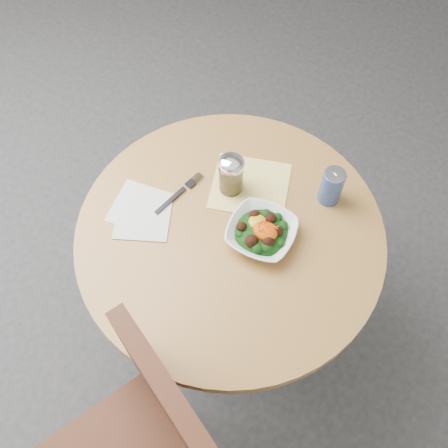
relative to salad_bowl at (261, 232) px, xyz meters
name	(u,v)px	position (x,y,z in m)	size (l,w,h in m)	color
ground	(228,319)	(-0.09, -0.03, -0.78)	(6.00, 6.00, 0.00)	#2C2C2E
table	(229,261)	(-0.09, -0.03, -0.22)	(0.90, 0.90, 0.75)	black
cloth_napkin	(250,186)	(-0.11, 0.14, -0.03)	(0.23, 0.21, 0.00)	yellow
paper_napkins	(141,212)	(-0.34, -0.11, -0.02)	(0.23, 0.22, 0.00)	silver
salad_bowl	(261,232)	(0.00, 0.00, 0.00)	(0.21, 0.21, 0.07)	white
fork	(181,192)	(-0.28, 0.01, -0.02)	(0.06, 0.19, 0.00)	black
spice_shaker	(231,174)	(-0.16, 0.10, 0.04)	(0.08, 0.08, 0.14)	silver
beverage_can	(332,186)	(0.11, 0.22, 0.04)	(0.07, 0.07, 0.13)	navy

